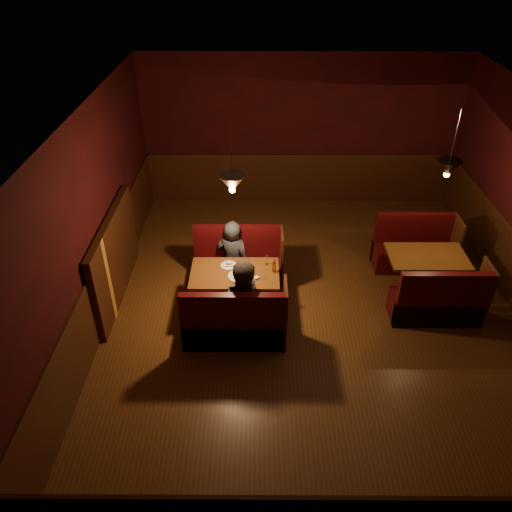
{
  "coord_description": "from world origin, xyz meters",
  "views": [
    {
      "loc": [
        -0.81,
        -5.68,
        4.77
      ],
      "look_at": [
        -0.84,
        0.01,
        0.95
      ],
      "focal_mm": 35.0,
      "sensor_mm": 36.0,
      "label": 1
    }
  ],
  "objects_px": {
    "diner_b": "(247,291)",
    "second_table": "(426,265)",
    "main_table": "(236,281)",
    "second_bench_near": "(439,304)",
    "main_bench_near": "(235,326)",
    "diner_a": "(232,244)",
    "second_bench_far": "(413,250)",
    "main_bench_far": "(239,265)"
  },
  "relations": [
    {
      "from": "main_table",
      "to": "main_bench_near",
      "type": "distance_m",
      "value": 0.74
    },
    {
      "from": "main_table",
      "to": "second_bench_near",
      "type": "relative_size",
      "value": 0.98
    },
    {
      "from": "main_bench_far",
      "to": "diner_a",
      "type": "bearing_deg",
      "value": -144.18
    },
    {
      "from": "main_table",
      "to": "diner_a",
      "type": "xyz_separation_m",
      "value": [
        -0.07,
        0.65,
        0.22
      ]
    },
    {
      "from": "main_bench_near",
      "to": "second_table",
      "type": "height_order",
      "value": "main_bench_near"
    },
    {
      "from": "main_bench_near",
      "to": "diner_a",
      "type": "xyz_separation_m",
      "value": [
        -0.09,
        1.36,
        0.44
      ]
    },
    {
      "from": "main_bench_near",
      "to": "second_bench_near",
      "type": "height_order",
      "value": "main_bench_near"
    },
    {
      "from": "main_bench_near",
      "to": "diner_a",
      "type": "bearing_deg",
      "value": 93.61
    },
    {
      "from": "main_bench_near",
      "to": "second_bench_far",
      "type": "bearing_deg",
      "value": 33.2
    },
    {
      "from": "diner_b",
      "to": "second_table",
      "type": "bearing_deg",
      "value": 4.54
    },
    {
      "from": "diner_a",
      "to": "diner_b",
      "type": "height_order",
      "value": "diner_b"
    },
    {
      "from": "diner_b",
      "to": "second_bench_near",
      "type": "bearing_deg",
      "value": -9.36
    },
    {
      "from": "second_table",
      "to": "diner_b",
      "type": "height_order",
      "value": "diner_b"
    },
    {
      "from": "main_bench_near",
      "to": "second_table",
      "type": "distance_m",
      "value": 3.06
    },
    {
      "from": "second_bench_far",
      "to": "second_bench_near",
      "type": "distance_m",
      "value": 1.38
    },
    {
      "from": "second_bench_far",
      "to": "diner_a",
      "type": "xyz_separation_m",
      "value": [
        -2.94,
        -0.51,
        0.45
      ]
    },
    {
      "from": "main_table",
      "to": "main_bench_far",
      "type": "distance_m",
      "value": 0.74
    },
    {
      "from": "main_table",
      "to": "diner_b",
      "type": "relative_size",
      "value": 0.8
    },
    {
      "from": "main_bench_far",
      "to": "main_bench_near",
      "type": "xyz_separation_m",
      "value": [
        0.0,
        -1.42,
        0.0
      ]
    },
    {
      "from": "second_bench_far",
      "to": "second_table",
      "type": "bearing_deg",
      "value": -92.2
    },
    {
      "from": "main_bench_far",
      "to": "main_bench_near",
      "type": "bearing_deg",
      "value": -90.0
    },
    {
      "from": "main_bench_far",
      "to": "diner_a",
      "type": "distance_m",
      "value": 0.45
    },
    {
      "from": "second_bench_near",
      "to": "diner_b",
      "type": "xyz_separation_m",
      "value": [
        -2.69,
        -0.36,
        0.49
      ]
    },
    {
      "from": "second_bench_far",
      "to": "second_bench_near",
      "type": "height_order",
      "value": "same"
    },
    {
      "from": "main_table",
      "to": "second_bench_far",
      "type": "bearing_deg",
      "value": 21.96
    },
    {
      "from": "main_bench_near",
      "to": "main_bench_far",
      "type": "bearing_deg",
      "value": 90.0
    },
    {
      "from": "second_bench_near",
      "to": "second_table",
      "type": "bearing_deg",
      "value": 92.2
    },
    {
      "from": "second_table",
      "to": "second_bench_near",
      "type": "relative_size",
      "value": 0.9
    },
    {
      "from": "main_bench_near",
      "to": "second_bench_far",
      "type": "distance_m",
      "value": 3.41
    },
    {
      "from": "second_bench_near",
      "to": "diner_a",
      "type": "xyz_separation_m",
      "value": [
        -2.94,
        0.87,
        0.45
      ]
    },
    {
      "from": "main_table",
      "to": "diner_a",
      "type": "relative_size",
      "value": 0.85
    },
    {
      "from": "diner_a",
      "to": "second_table",
      "type": "bearing_deg",
      "value": -165.06
    },
    {
      "from": "main_bench_far",
      "to": "second_bench_near",
      "type": "xyz_separation_m",
      "value": [
        2.85,
        -0.93,
        -0.01
      ]
    },
    {
      "from": "main_table",
      "to": "second_table",
      "type": "xyz_separation_m",
      "value": [
        2.84,
        0.47,
        -0.03
      ]
    },
    {
      "from": "second_bench_near",
      "to": "diner_a",
      "type": "relative_size",
      "value": 0.87
    },
    {
      "from": "second_bench_far",
      "to": "diner_a",
      "type": "bearing_deg",
      "value": -170.15
    },
    {
      "from": "main_bench_near",
      "to": "diner_a",
      "type": "relative_size",
      "value": 0.93
    },
    {
      "from": "main_bench_near",
      "to": "diner_b",
      "type": "height_order",
      "value": "diner_b"
    },
    {
      "from": "second_bench_far",
      "to": "diner_b",
      "type": "xyz_separation_m",
      "value": [
        -2.69,
        -1.74,
        0.49
      ]
    },
    {
      "from": "main_table",
      "to": "second_bench_far",
      "type": "height_order",
      "value": "second_bench_far"
    },
    {
      "from": "second_table",
      "to": "second_bench_far",
      "type": "relative_size",
      "value": 0.9
    },
    {
      "from": "main_table",
      "to": "diner_a",
      "type": "bearing_deg",
      "value": 96.27
    }
  ]
}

